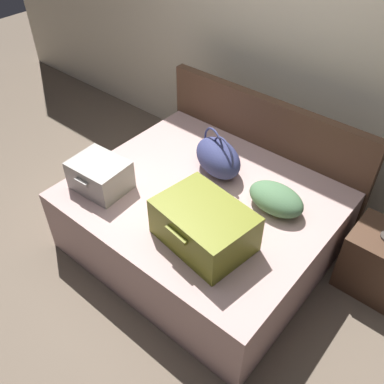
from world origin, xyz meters
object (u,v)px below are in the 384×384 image
Objects in this scene: pillow_near_headboard at (276,199)px; hard_case_medium at (100,175)px; bed at (202,221)px; duffel_bag at (218,157)px; nightstand at (378,261)px; hard_case_large at (204,225)px.

hard_case_medium is at bearing -150.06° from pillow_near_headboard.
hard_case_medium is at bearing -146.15° from bed.
bed is 3.45× the size of duffel_bag.
pillow_near_headboard is at bearing 24.38° from bed.
hard_case_medium is 0.79× the size of duffel_bag.
nightstand is (1.27, 0.23, -0.44)m from duffel_bag.
nightstand is (1.81, 0.93, -0.42)m from hard_case_medium.
bed is at bearing -155.62° from pillow_near_headboard.
bed is 1.30m from nightstand.
pillow_near_headboard is 0.83× the size of nightstand.
hard_case_large reaches higher than hard_case_medium.
duffel_bag is at bearing 105.93° from bed.
bed reaches higher than nightstand.
hard_case_large is 1.32m from nightstand.
duffel_bag is 1.37m from nightstand.
hard_case_large is at bearing -108.70° from pillow_near_headboard.
hard_case_large is at bearing 0.92° from hard_case_medium.
bed is 2.80× the size of hard_case_large.
nightstand is at bearing 23.59° from bed.
hard_case_medium is (-0.91, -0.07, -0.03)m from hard_case_large.
duffel_bag reaches higher than nightstand.
bed is at bearing 138.36° from hard_case_large.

